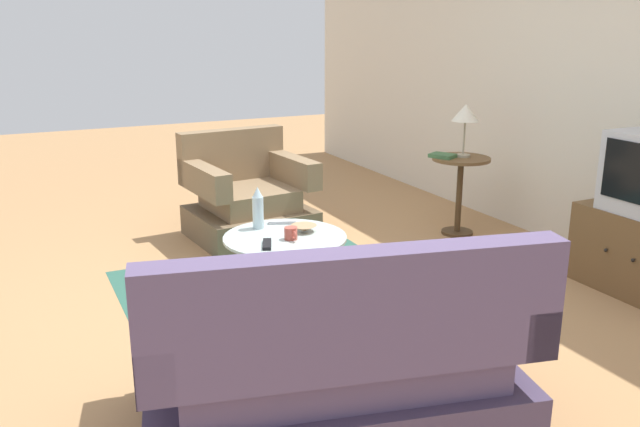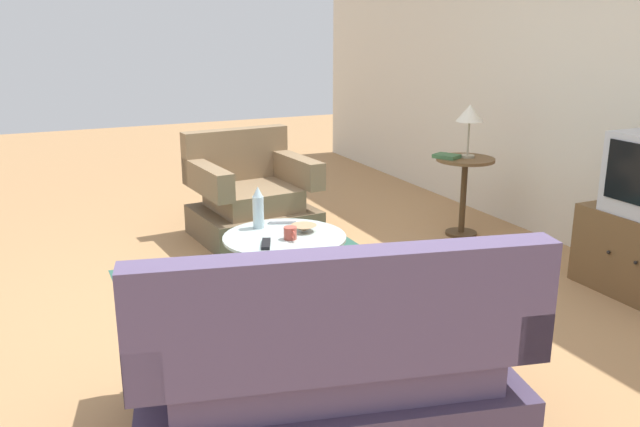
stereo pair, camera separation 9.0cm
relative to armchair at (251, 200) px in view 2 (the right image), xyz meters
name	(u,v)px [view 2 (the right image)]	position (x,y,z in m)	size (l,w,h in m)	color
ground_plane	(303,303)	(1.47, -0.16, -0.30)	(16.00, 16.00, 0.00)	#AD7F51
back_wall	(609,74)	(1.47, 2.25, 1.05)	(9.00, 0.12, 2.70)	beige
area_rug	(286,302)	(1.41, -0.25, -0.30)	(2.08, 1.90, 0.00)	#2D5B4C
armchair	(251,200)	(0.00, 0.00, 0.00)	(0.88, 0.98, 0.85)	brown
couch	(329,365)	(2.74, -0.58, 0.00)	(1.20, 1.77, 0.92)	#4B3E5C
coffee_table	(285,242)	(1.41, -0.25, 0.10)	(0.76, 0.76, 0.44)	#B2C6C1
side_table	(464,180)	(0.72, 1.60, 0.16)	(0.47, 0.47, 0.65)	brown
table_lamp	(470,115)	(0.71, 1.62, 0.69)	(0.22, 0.22, 0.43)	#9E937A
vase	(258,208)	(1.19, -0.34, 0.27)	(0.07, 0.07, 0.27)	silver
mug	(290,233)	(1.49, -0.24, 0.18)	(0.12, 0.08, 0.08)	#B74C3D
bowl	(304,228)	(1.38, -0.11, 0.16)	(0.16, 0.16, 0.04)	tan
tv_remote_dark	(266,244)	(1.54, -0.42, 0.15)	(0.18, 0.11, 0.02)	black
tv_remote_silver	(282,222)	(1.16, -0.17, 0.15)	(0.11, 0.18, 0.02)	#B2B2B7
book	(447,156)	(0.66, 1.45, 0.36)	(0.24, 0.22, 0.03)	#3D663D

